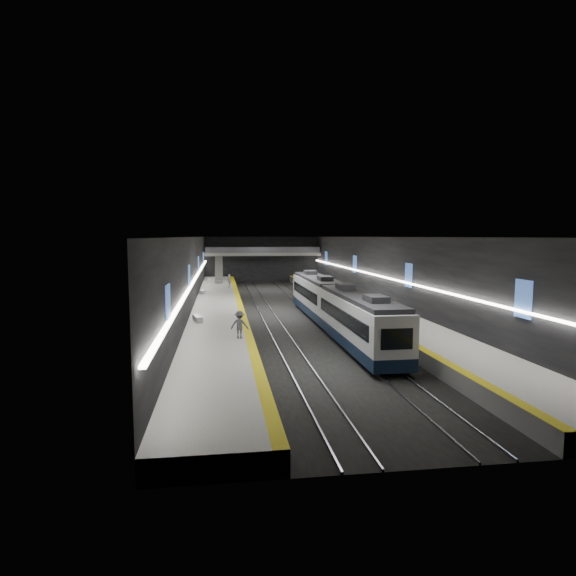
{
  "coord_description": "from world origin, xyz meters",
  "views": [
    {
      "loc": [
        -7.21,
        -50.12,
        8.07
      ],
      "look_at": [
        0.36,
        3.83,
        2.2
      ],
      "focal_mm": 30.0,
      "sensor_mm": 36.0,
      "label": 1
    }
  ],
  "objects": [
    {
      "name": "bench_right_near",
      "position": [
        8.54,
        -8.96,
        1.22
      ],
      "size": [
        0.73,
        1.84,
        0.44
      ],
      "primitive_type": "cube",
      "rotation": [
        0.0,
        0.0,
        0.13
      ],
      "color": "#99999E",
      "rests_on": "platform_right"
    },
    {
      "name": "passenger_left_b",
      "position": [
        -5.97,
        -17.17,
        1.96
      ],
      "size": [
        1.38,
        1.0,
        1.92
      ],
      "primitive_type": "imported",
      "rotation": [
        0.0,
        0.0,
        2.89
      ],
      "color": "#43444B",
      "rests_on": "platform_left"
    },
    {
      "name": "passenger_left_a",
      "position": [
        -6.06,
        16.57,
        1.92
      ],
      "size": [
        0.76,
        1.16,
        1.84
      ],
      "primitive_type": "imported",
      "rotation": [
        0.0,
        0.0,
        -1.25
      ],
      "color": "silver",
      "rests_on": "platform_left"
    },
    {
      "name": "cove_light_right",
      "position": [
        9.8,
        0.0,
        3.8
      ],
      "size": [
        0.25,
        68.6,
        0.12
      ],
      "primitive_type": "cube",
      "color": "white",
      "rests_on": "wall_right"
    },
    {
      "name": "cove_light_left",
      "position": [
        -9.8,
        0.0,
        3.8
      ],
      "size": [
        0.25,
        68.6,
        0.12
      ],
      "primitive_type": "cube",
      "color": "white",
      "rests_on": "wall_left"
    },
    {
      "name": "ground",
      "position": [
        0.0,
        0.0,
        0.0
      ],
      "size": [
        70.0,
        70.0,
        0.0
      ],
      "primitive_type": "plane",
      "color": "black",
      "rests_on": "ground"
    },
    {
      "name": "wall_front",
      "position": [
        0.0,
        -35.0,
        4.0
      ],
      "size": [
        20.0,
        0.04,
        8.0
      ],
      "primitive_type": "cube",
      "color": "black",
      "rests_on": "ground"
    },
    {
      "name": "ad_posters",
      "position": [
        -0.0,
        1.0,
        4.5
      ],
      "size": [
        19.94,
        53.5,
        2.2
      ],
      "color": "#395DAC",
      "rests_on": "wall_left"
    },
    {
      "name": "escalator",
      "position": [
        -7.5,
        26.0,
        2.9
      ],
      "size": [
        1.2,
        7.5,
        3.92
      ],
      "primitive_type": "cube",
      "rotation": [
        0.44,
        0.0,
        0.0
      ],
      "color": "#99999E",
      "rests_on": "platform_left"
    },
    {
      "name": "mezzanine_bridge",
      "position": [
        0.0,
        32.93,
        5.04
      ],
      "size": [
        20.0,
        3.0,
        1.5
      ],
      "color": "gray",
      "rests_on": "wall_left"
    },
    {
      "name": "train",
      "position": [
        2.5,
        -9.8,
        2.2
      ],
      "size": [
        2.69,
        30.04,
        3.6
      ],
      "color": "#0F1F39",
      "rests_on": "ground"
    },
    {
      "name": "passenger_right_b",
      "position": [
        7.67,
        -9.78,
        1.8
      ],
      "size": [
        0.98,
        0.98,
        1.6
      ],
      "primitive_type": "imported",
      "rotation": [
        0.0,
        0.0,
        0.78
      ],
      "color": "teal",
      "rests_on": "platform_right"
    },
    {
      "name": "passenger_right_a",
      "position": [
        6.51,
        -8.8,
        1.87
      ],
      "size": [
        0.62,
        0.74,
        1.74
      ],
      "primitive_type": "imported",
      "rotation": [
        0.0,
        0.0,
        1.2
      ],
      "color": "#B44D43",
      "rests_on": "platform_right"
    },
    {
      "name": "bench_left_near",
      "position": [
        -9.18,
        -9.9,
        1.24
      ],
      "size": [
        0.97,
        2.05,
        0.48
      ],
      "primitive_type": "cube",
      "rotation": [
        0.0,
        0.0,
        0.23
      ],
      "color": "#99999E",
      "rests_on": "platform_left"
    },
    {
      "name": "bench_left_far",
      "position": [
        -9.5,
        10.03,
        1.21
      ],
      "size": [
        0.66,
        1.76,
        0.42
      ],
      "primitive_type": "cube",
      "rotation": [
        0.0,
        0.0,
        -0.11
      ],
      "color": "#99999E",
      "rests_on": "platform_left"
    },
    {
      "name": "platform_left",
      "position": [
        -7.5,
        0.0,
        0.5
      ],
      "size": [
        5.0,
        70.0,
        1.0
      ],
      "primitive_type": "cube",
      "color": "slate",
      "rests_on": "ground"
    },
    {
      "name": "platform_right",
      "position": [
        7.5,
        0.0,
        0.5
      ],
      "size": [
        5.0,
        70.0,
        1.0
      ],
      "primitive_type": "cube",
      "color": "slate",
      "rests_on": "ground"
    },
    {
      "name": "tactile_strip_left",
      "position": [
        -5.3,
        0.0,
        1.02
      ],
      "size": [
        0.6,
        70.0,
        0.02
      ],
      "primitive_type": "cube",
      "color": "yellow",
      "rests_on": "platform_left"
    },
    {
      "name": "wall_back",
      "position": [
        0.0,
        35.0,
        4.0
      ],
      "size": [
        20.0,
        0.04,
        8.0
      ],
      "primitive_type": "cube",
      "color": "black",
      "rests_on": "ground"
    },
    {
      "name": "wall_left",
      "position": [
        -10.0,
        0.0,
        4.0
      ],
      "size": [
        0.04,
        70.0,
        8.0
      ],
      "primitive_type": "cube",
      "color": "black",
      "rests_on": "ground"
    },
    {
      "name": "tactile_strip_right",
      "position": [
        5.3,
        0.0,
        1.02
      ],
      "size": [
        0.6,
        70.0,
        0.02
      ],
      "primitive_type": "cube",
      "color": "yellow",
      "rests_on": "platform_right"
    },
    {
      "name": "rails",
      "position": [
        -0.0,
        0.0,
        0.06
      ],
      "size": [
        6.52,
        70.0,
        0.12
      ],
      "color": "gray",
      "rests_on": "ground"
    },
    {
      "name": "tile_surface_right",
      "position": [
        7.5,
        0.0,
        1.01
      ],
      "size": [
        5.0,
        70.0,
        0.02
      ],
      "primitive_type": "cube",
      "color": "#A1A09C",
      "rests_on": "platform_right"
    },
    {
      "name": "wall_right",
      "position": [
        10.0,
        0.0,
        4.0
      ],
      "size": [
        0.04,
        70.0,
        8.0
      ],
      "primitive_type": "cube",
      "color": "black",
      "rests_on": "ground"
    },
    {
      "name": "bench_right_far",
      "position": [
        9.5,
        8.87,
        1.24
      ],
      "size": [
        1.21,
        1.99,
        0.47
      ],
      "primitive_type": "cube",
      "rotation": [
        0.0,
        0.0,
        -0.38
      ],
      "color": "#99999E",
      "rests_on": "platform_right"
    },
    {
      "name": "tile_surface_left",
      "position": [
        -7.5,
        0.0,
        1.01
      ],
      "size": [
        5.0,
        70.0,
        0.02
      ],
      "primitive_type": "cube",
      "color": "#A1A09C",
      "rests_on": "platform_left"
    },
    {
      "name": "ceiling",
      "position": [
        0.0,
        0.0,
        8.0
      ],
      "size": [
        20.0,
        70.0,
        0.04
      ],
      "primitive_type": "cube",
      "rotation": [
        3.14,
        0.0,
        0.0
      ],
      "color": "beige",
      "rests_on": "wall_left"
    }
  ]
}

